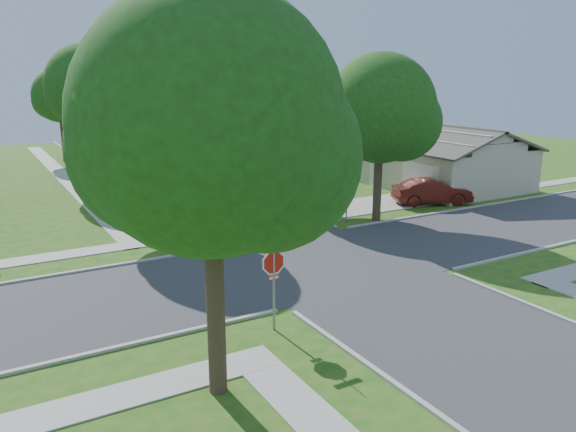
{
  "coord_description": "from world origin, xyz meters",
  "views": [
    {
      "loc": [
        -12.13,
        -18.53,
        7.57
      ],
      "look_at": [
        -0.48,
        1.8,
        1.6
      ],
      "focal_mm": 35.0,
      "sensor_mm": 36.0,
      "label": 1
    }
  ],
  "objects_px": {
    "stop_sign_sw": "(274,266)",
    "stop_sign_ne": "(347,184)",
    "car_curb_west": "(83,140)",
    "tree_w_near": "(140,104)",
    "tree_w_far": "(60,98)",
    "tree_w_mid": "(90,90)",
    "house_ne_near": "(425,161)",
    "tree_e_far": "(166,91)",
    "tree_sw_corner": "(212,135)",
    "tree_e_near": "(305,108)",
    "car_curb_east": "(169,156)",
    "house_ne_far": "(296,137)",
    "tree_e_mid": "(221,92)",
    "tree_ne_corner": "(381,113)",
    "car_driveway": "(432,192)"
  },
  "relations": [
    {
      "from": "tree_e_mid",
      "to": "house_ne_far",
      "type": "xyz_separation_m",
      "value": [
        11.23,
        7.99,
        -4.74
      ]
    },
    {
      "from": "house_ne_far",
      "to": "stop_sign_sw",
      "type": "bearing_deg",
      "value": -121.55
    },
    {
      "from": "stop_sign_ne",
      "to": "tree_ne_corner",
      "type": "height_order",
      "value": "tree_ne_corner"
    },
    {
      "from": "tree_sw_corner",
      "to": "car_curb_east",
      "type": "relative_size",
      "value": 2.59
    },
    {
      "from": "house_ne_far",
      "to": "car_curb_west",
      "type": "distance_m",
      "value": 23.63
    },
    {
      "from": "tree_w_near",
      "to": "tree_w_far",
      "type": "xyz_separation_m",
      "value": [
        -0.01,
        25.0,
        -0.61
      ]
    },
    {
      "from": "tree_e_far",
      "to": "tree_w_near",
      "type": "bearing_deg",
      "value": -110.6
    },
    {
      "from": "tree_w_near",
      "to": "stop_sign_ne",
      "type": "bearing_deg",
      "value": -24.74
    },
    {
      "from": "tree_sw_corner",
      "to": "car_driveway",
      "type": "distance_m",
      "value": 23.34
    },
    {
      "from": "tree_w_near",
      "to": "tree_sw_corner",
      "type": "xyz_separation_m",
      "value": [
        -2.79,
        -16.0,
        0.15
      ]
    },
    {
      "from": "tree_w_mid",
      "to": "tree_ne_corner",
      "type": "relative_size",
      "value": 1.1
    },
    {
      "from": "house_ne_near",
      "to": "car_curb_east",
      "type": "bearing_deg",
      "value": 127.02
    },
    {
      "from": "stop_sign_sw",
      "to": "house_ne_near",
      "type": "bearing_deg",
      "value": 37.18
    },
    {
      "from": "stop_sign_sw",
      "to": "car_curb_east",
      "type": "xyz_separation_m",
      "value": [
        7.57,
        33.1,
        -1.4
      ]
    },
    {
      "from": "tree_w_near",
      "to": "car_curb_west",
      "type": "bearing_deg",
      "value": 84.56
    },
    {
      "from": "tree_e_far",
      "to": "stop_sign_sw",
      "type": "bearing_deg",
      "value": -103.73
    },
    {
      "from": "stop_sign_ne",
      "to": "tree_e_far",
      "type": "xyz_separation_m",
      "value": [
        0.05,
        29.31,
        3.95
      ]
    },
    {
      "from": "tree_w_far",
      "to": "car_curb_east",
      "type": "height_order",
      "value": "tree_w_far"
    },
    {
      "from": "stop_sign_ne",
      "to": "car_curb_west",
      "type": "relative_size",
      "value": 0.74
    },
    {
      "from": "tree_w_near",
      "to": "car_curb_west",
      "type": "relative_size",
      "value": 2.24
    },
    {
      "from": "stop_sign_ne",
      "to": "tree_e_near",
      "type": "distance_m",
      "value": 5.62
    },
    {
      "from": "tree_e_far",
      "to": "tree_w_near",
      "type": "relative_size",
      "value": 0.97
    },
    {
      "from": "stop_sign_sw",
      "to": "stop_sign_ne",
      "type": "xyz_separation_m",
      "value": [
        9.4,
        9.4,
        0.0
      ]
    },
    {
      "from": "stop_sign_sw",
      "to": "car_curb_west",
      "type": "xyz_separation_m",
      "value": [
        3.5,
        49.89,
        -1.45
      ]
    },
    {
      "from": "tree_sw_corner",
      "to": "car_driveway",
      "type": "bearing_deg",
      "value": 33.42
    },
    {
      "from": "tree_sw_corner",
      "to": "tree_ne_corner",
      "type": "xyz_separation_m",
      "value": [
        13.8,
        11.2,
        -0.67
      ]
    },
    {
      "from": "stop_sign_ne",
      "to": "car_curb_west",
      "type": "distance_m",
      "value": 40.94
    },
    {
      "from": "tree_w_near",
      "to": "car_driveway",
      "type": "relative_size",
      "value": 1.95
    },
    {
      "from": "car_curb_west",
      "to": "tree_w_near",
      "type": "bearing_deg",
      "value": 82.35
    },
    {
      "from": "stop_sign_sw",
      "to": "tree_w_mid",
      "type": "distance_m",
      "value": 26.09
    },
    {
      "from": "tree_w_far",
      "to": "house_ne_far",
      "type": "height_order",
      "value": "tree_w_far"
    },
    {
      "from": "tree_w_mid",
      "to": "tree_sw_corner",
      "type": "bearing_deg",
      "value": -95.7
    },
    {
      "from": "house_ne_near",
      "to": "tree_ne_corner",
      "type": "bearing_deg",
      "value": -144.82
    },
    {
      "from": "tree_w_mid",
      "to": "tree_sw_corner",
      "type": "distance_m",
      "value": 28.14
    },
    {
      "from": "tree_e_mid",
      "to": "car_curb_east",
      "type": "height_order",
      "value": "tree_e_mid"
    },
    {
      "from": "house_ne_far",
      "to": "tree_e_mid",
      "type": "bearing_deg",
      "value": -144.58
    },
    {
      "from": "stop_sign_ne",
      "to": "tree_e_far",
      "type": "height_order",
      "value": "tree_e_far"
    },
    {
      "from": "tree_e_near",
      "to": "house_ne_far",
      "type": "xyz_separation_m",
      "value": [
        11.24,
        19.99,
        -4.13
      ]
    },
    {
      "from": "tree_e_far",
      "to": "house_ne_far",
      "type": "bearing_deg",
      "value": -24.03
    },
    {
      "from": "stop_sign_sw",
      "to": "car_curb_east",
      "type": "distance_m",
      "value": 33.99
    },
    {
      "from": "house_ne_near",
      "to": "car_curb_east",
      "type": "relative_size",
      "value": 3.68
    },
    {
      "from": "tree_e_mid",
      "to": "stop_sign_ne",
      "type": "bearing_deg",
      "value": -90.2
    },
    {
      "from": "tree_w_mid",
      "to": "house_ne_near",
      "type": "distance_m",
      "value": 23.46
    },
    {
      "from": "stop_sign_sw",
      "to": "stop_sign_ne",
      "type": "bearing_deg",
      "value": 45.0
    },
    {
      "from": "tree_sw_corner",
      "to": "car_curb_west",
      "type": "distance_m",
      "value": 52.86
    },
    {
      "from": "tree_e_far",
      "to": "tree_ne_corner",
      "type": "height_order",
      "value": "tree_e_far"
    },
    {
      "from": "house_ne_far",
      "to": "car_driveway",
      "type": "distance_m",
      "value": 23.93
    },
    {
      "from": "stop_sign_sw",
      "to": "tree_e_mid",
      "type": "height_order",
      "value": "tree_e_mid"
    },
    {
      "from": "car_curb_east",
      "to": "tree_ne_corner",
      "type": "bearing_deg",
      "value": -89.73
    },
    {
      "from": "tree_w_near",
      "to": "tree_w_far",
      "type": "bearing_deg",
      "value": 90.01
    }
  ]
}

